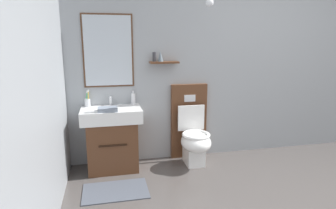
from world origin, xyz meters
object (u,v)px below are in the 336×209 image
at_px(folded_hand_towel, 108,109).
at_px(toilet, 192,134).
at_px(vanity_sink_left, 112,137).
at_px(soap_dispenser, 133,98).
at_px(toothbrush_cup, 88,102).

bearing_deg(folded_hand_towel, toilet, 7.16).
bearing_deg(vanity_sink_left, soap_dispenser, 30.48).
distance_m(toilet, soap_dispenser, 0.89).
bearing_deg(vanity_sink_left, toilet, -0.20).
relative_size(vanity_sink_left, soap_dispenser, 4.38).
bearing_deg(folded_hand_towel, soap_dispenser, 43.11).
relative_size(vanity_sink_left, toilet, 0.77).
height_order(vanity_sink_left, toilet, toilet).
xyz_separation_m(soap_dispenser, folded_hand_towel, (-0.32, -0.30, -0.05)).
bearing_deg(soap_dispenser, toothbrush_cup, -179.02).
relative_size(vanity_sink_left, toothbrush_cup, 3.70).
height_order(toothbrush_cup, soap_dispenser, toothbrush_cup).
distance_m(vanity_sink_left, toilet, 1.02).
bearing_deg(folded_hand_towel, toothbrush_cup, 128.51).
distance_m(soap_dispenser, folded_hand_towel, 0.45).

